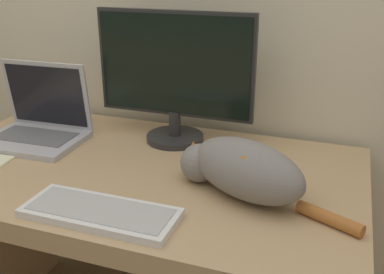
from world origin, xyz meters
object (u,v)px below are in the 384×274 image
Objects in this scene: laptop at (37,126)px; cat at (242,168)px; monitor at (174,76)px; external_keyboard at (100,213)px.

cat is (0.76, -0.15, 0.03)m from laptop.
monitor reaches higher than external_keyboard.
external_keyboard is at bearing -40.79° from laptop.
monitor reaches higher than cat.
cat is at bearing 36.69° from external_keyboard.
monitor is at bearing 160.44° from cat.
external_keyboard is (0.01, -0.53, -0.22)m from monitor.
monitor is 0.51m from laptop.
monitor is at bearing 17.05° from laptop.
cat is (0.30, 0.22, 0.07)m from external_keyboard.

